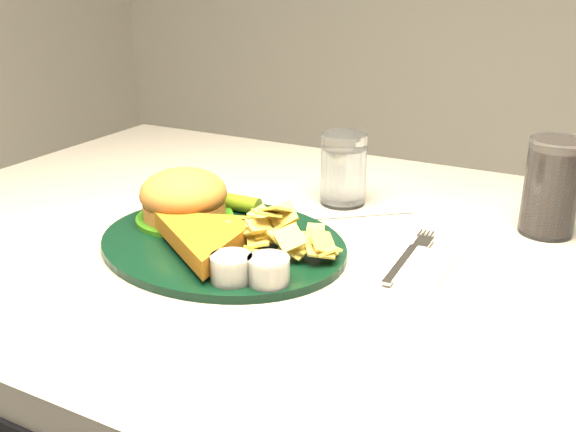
% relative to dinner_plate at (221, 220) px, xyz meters
% --- Properties ---
extents(dinner_plate, '(0.36, 0.32, 0.07)m').
position_rel_dinner_plate_xyz_m(dinner_plate, '(0.00, 0.00, 0.00)').
color(dinner_plate, black).
rests_on(dinner_plate, table).
extents(water_glass, '(0.08, 0.08, 0.11)m').
position_rel_dinner_plate_xyz_m(water_glass, '(0.07, 0.22, 0.02)').
color(water_glass, white).
rests_on(water_glass, table).
extents(cola_glass, '(0.07, 0.07, 0.13)m').
position_rel_dinner_plate_xyz_m(cola_glass, '(0.35, 0.24, 0.03)').
color(cola_glass, black).
rests_on(cola_glass, table).
extents(fork_napkin, '(0.12, 0.15, 0.01)m').
position_rel_dinner_plate_xyz_m(fork_napkin, '(0.22, 0.06, -0.03)').
color(fork_napkin, white).
rests_on(fork_napkin, table).
extents(wrapped_straw, '(0.19, 0.17, 0.01)m').
position_rel_dinner_plate_xyz_m(wrapped_straw, '(0.10, 0.17, -0.03)').
color(wrapped_straw, white).
rests_on(wrapped_straw, table).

